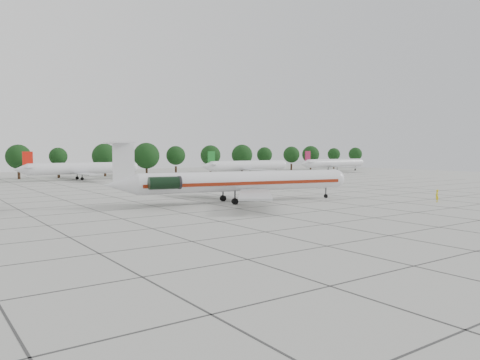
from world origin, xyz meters
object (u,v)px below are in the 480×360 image
(bg_airliner_d, at_px, (248,166))
(main_airliner, at_px, (232,181))
(ground_crew, at_px, (437,196))
(bg_airliner_c, at_px, (83,169))
(bg_airliner_e, at_px, (334,163))

(bg_airliner_d, bearing_deg, main_airliner, -128.00)
(ground_crew, distance_m, bg_airliner_c, 87.98)
(bg_airliner_c, distance_m, bg_airliner_e, 89.62)
(bg_airliner_e, bearing_deg, bg_airliner_c, 177.27)
(main_airliner, xyz_separation_m, bg_airliner_c, (-1.97, 66.44, -0.25))
(bg_airliner_c, distance_m, bg_airliner_d, 49.06)
(ground_crew, xyz_separation_m, bg_airliner_d, (21.36, 76.87, 1.97))
(main_airliner, distance_m, ground_crew, 30.64)
(main_airliner, height_order, bg_airliner_c, main_airliner)
(bg_airliner_c, relative_size, bg_airliner_d, 1.00)
(bg_airliner_d, bearing_deg, bg_airliner_c, 172.06)
(bg_airliner_e, bearing_deg, bg_airliner_d, -176.49)
(ground_crew, relative_size, bg_airliner_e, 0.07)
(bg_airliner_d, height_order, bg_airliner_e, same)
(main_airliner, bearing_deg, bg_airliner_c, 103.33)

